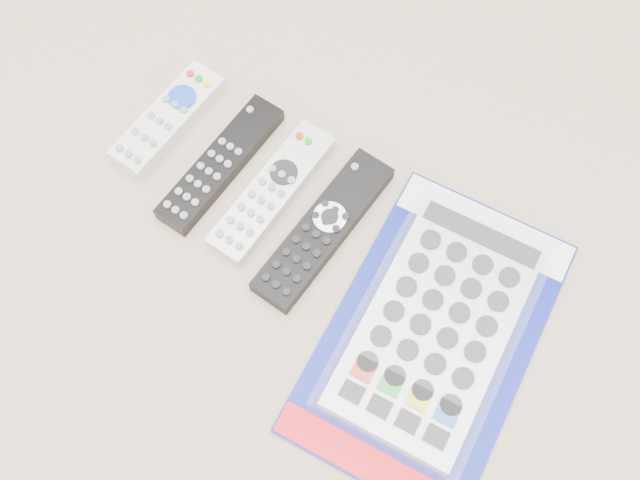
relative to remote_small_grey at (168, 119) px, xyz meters
The scene contains 5 objects.
remote_small_grey is the anchor object (origin of this frame).
remote_slim_black 0.09m from the remote_small_grey, 10.67° to the right, with size 0.05×0.19×0.02m.
remote_silver_dvd 0.16m from the remote_small_grey, ahead, with size 0.06×0.19×0.02m.
remote_large_black 0.23m from the remote_small_grey, ahead, with size 0.06×0.21×0.02m.
jumbo_remote_packaged 0.40m from the remote_small_grey, ahead, with size 0.22×0.35×0.04m.
Camera 1 is at (0.18, -0.24, 0.73)m, focal length 40.00 mm.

